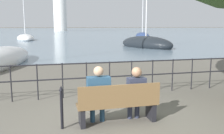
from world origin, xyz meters
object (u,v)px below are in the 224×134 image
object	(u,v)px
sailboat_0	(146,44)
sailboat_1	(142,36)
closed_umbrella	(62,105)
seated_person_left	(98,93)
sailboat_4	(25,38)
park_bench	(118,104)
seated_person_right	(136,91)
harbor_lighthouse	(60,0)

from	to	relation	value
sailboat_0	sailboat_1	distance (m)	18.38
closed_umbrella	sailboat_1	xyz separation A→B (m)	(15.57, 35.84, -0.16)
seated_person_left	sailboat_1	xyz separation A→B (m)	(14.79, 35.77, -0.35)
sailboat_4	park_bench	bearing A→B (deg)	-90.88
closed_umbrella	sailboat_1	distance (m)	39.08
sailboat_1	seated_person_right	bearing A→B (deg)	-100.88
sailboat_0	sailboat_4	size ratio (longest dim) A/B	1.25
seated_person_right	sailboat_4	bearing A→B (deg)	98.44
sailboat_1	sailboat_4	distance (m)	19.27
seated_person_left	seated_person_right	xyz separation A→B (m)	(0.85, 0.00, -0.02)
seated_person_right	closed_umbrella	bearing A→B (deg)	-177.48
seated_person_left	sailboat_0	size ratio (longest dim) A/B	0.12
closed_umbrella	sailboat_0	size ratio (longest dim) A/B	0.09
seated_person_right	sailboat_4	distance (m)	36.27
closed_umbrella	park_bench	bearing A→B (deg)	-0.27
park_bench	seated_person_left	bearing A→B (deg)	170.23
seated_person_right	harbor_lighthouse	size ratio (longest dim) A/B	0.04
park_bench	seated_person_right	xyz separation A→B (m)	(0.42, 0.08, 0.25)
park_bench	sailboat_1	size ratio (longest dim) A/B	0.15
sailboat_1	sailboat_4	size ratio (longest dim) A/B	1.38
park_bench	seated_person_right	size ratio (longest dim) A/B	1.45
park_bench	sailboat_1	xyz separation A→B (m)	(14.37, 35.84, -0.08)
sailboat_0	seated_person_left	bearing A→B (deg)	-136.22
sailboat_0	sailboat_4	world-z (taller)	sailboat_0
park_bench	sailboat_0	xyz separation A→B (m)	(8.08, 18.57, -0.08)
closed_umbrella	seated_person_left	bearing A→B (deg)	4.90
sailboat_0	harbor_lighthouse	distance (m)	92.28
seated_person_left	seated_person_right	world-z (taller)	seated_person_left
park_bench	harbor_lighthouse	distance (m)	110.66
seated_person_left	park_bench	bearing A→B (deg)	-9.77
sailboat_4	seated_person_right	bearing A→B (deg)	-90.20
park_bench	seated_person_left	world-z (taller)	seated_person_left
park_bench	closed_umbrella	distance (m)	1.21
seated_person_right	sailboat_0	bearing A→B (deg)	67.50
closed_umbrella	sailboat_0	world-z (taller)	sailboat_0
park_bench	sailboat_4	distance (m)	36.29
park_bench	harbor_lighthouse	xyz separation A→B (m)	(3.96, 109.83, 12.90)
sailboat_0	sailboat_4	distance (m)	21.70
seated_person_right	sailboat_4	xyz separation A→B (m)	(-5.32, 35.88, -0.40)
sailboat_1	harbor_lighthouse	world-z (taller)	harbor_lighthouse
seated_person_right	sailboat_0	size ratio (longest dim) A/B	0.12
park_bench	sailboat_0	bearing A→B (deg)	66.47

